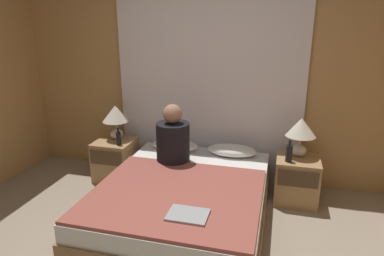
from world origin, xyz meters
The scene contains 14 objects.
wall_back centered at (0.00, 1.95, 1.25)m, with size 4.74×0.06×2.50m.
curtain_panel centered at (0.00, 1.89, 1.16)m, with size 2.39×0.02×2.32m.
bed centered at (0.00, 0.87, 0.19)m, with size 1.54×1.94×0.39m.
nightstand_left centered at (-1.06, 1.51, 0.24)m, with size 0.44×0.46×0.49m.
nightstand_right centered at (1.06, 1.51, 0.24)m, with size 0.44×0.46×0.49m.
lamp_left centered at (-1.06, 1.59, 0.77)m, with size 0.31×0.31×0.41m.
lamp_right centered at (1.06, 1.59, 0.77)m, with size 0.31×0.31×0.41m.
pillow_left centered at (-0.34, 1.65, 0.45)m, with size 0.55×0.29×0.12m.
pillow_right centered at (0.34, 1.65, 0.45)m, with size 0.55×0.29×0.12m.
blanket_on_bed centered at (0.00, 0.59, 0.41)m, with size 1.48×1.33×0.03m.
person_left_in_bed centered at (-0.25, 1.30, 0.66)m, with size 0.36×0.36×0.64m.
beer_bottle_on_left_stand centered at (-0.94, 1.40, 0.57)m, with size 0.06×0.06×0.22m.
beer_bottle_on_right_stand centered at (0.95, 1.40, 0.58)m, with size 0.07×0.07×0.23m.
laptop_on_bed centered at (0.20, 0.26, 0.43)m, with size 0.31×0.23×0.02m.
Camera 1 is at (0.82, -1.96, 1.87)m, focal length 32.00 mm.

